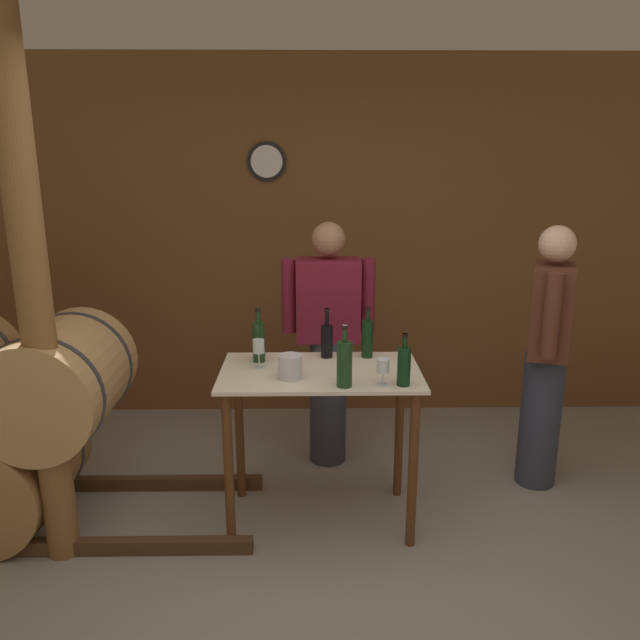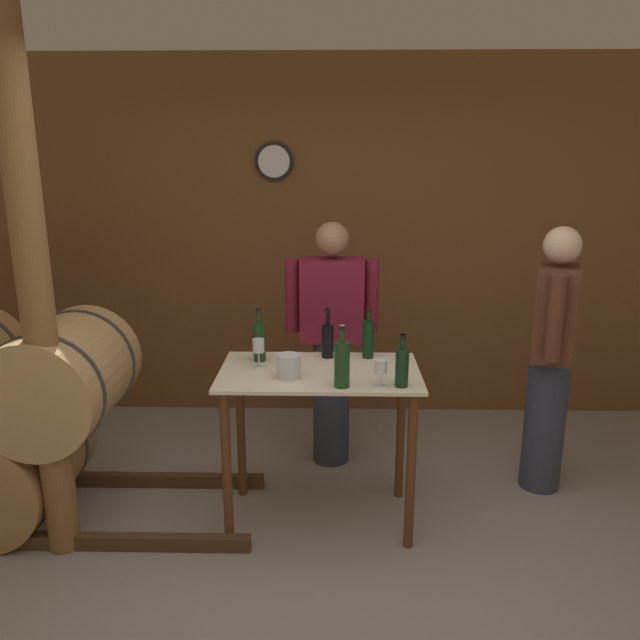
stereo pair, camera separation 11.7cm
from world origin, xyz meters
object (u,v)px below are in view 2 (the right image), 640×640
at_px(wine_bottle_far_right, 402,366).
at_px(wine_glass_near_left, 258,347).
at_px(wine_bottle_center, 342,363).
at_px(person_host, 551,356).
at_px(wine_glass_near_center, 381,367).
at_px(wine_bottle_left, 328,339).
at_px(wine_bottle_right, 368,338).
at_px(wooden_post, 36,297).
at_px(wine_bottle_far_left, 259,340).
at_px(person_visitor_with_scarf, 332,340).
at_px(ice_bucket, 289,366).

bearing_deg(wine_bottle_far_right, wine_glass_near_left, 160.00).
bearing_deg(wine_bottle_center, wine_bottle_far_right, 1.94).
height_order(wine_bottle_far_right, person_host, person_host).
height_order(wine_glass_near_left, wine_glass_near_center, wine_glass_near_left).
bearing_deg(wine_bottle_far_right, wine_bottle_left, 129.58).
distance_m(wine_bottle_left, wine_bottle_far_right, 0.58).
distance_m(wine_bottle_right, person_host, 1.11).
bearing_deg(wooden_post, wine_bottle_far_left, 23.90).
bearing_deg(wine_bottle_center, wooden_post, -177.83).
distance_m(wine_bottle_left, wine_glass_near_left, 0.41).
relative_size(wine_bottle_center, wine_glass_near_left, 1.99).
relative_size(wooden_post, wine_bottle_far_left, 8.84).
relative_size(wine_bottle_far_left, wine_glass_near_left, 1.94).
height_order(wine_bottle_left, person_visitor_with_scarf, person_visitor_with_scarf).
xyz_separation_m(wooden_post, wine_bottle_right, (1.60, 0.51, -0.34)).
bearing_deg(wine_bottle_right, person_visitor_with_scarf, 112.90).
bearing_deg(wine_bottle_far_left, person_host, 7.97).
bearing_deg(person_host, person_visitor_with_scarf, 166.23).
distance_m(wine_glass_near_left, person_host, 1.73).
bearing_deg(wine_bottle_center, wine_glass_near_left, 147.85).
relative_size(wine_glass_near_left, ice_bucket, 1.27).
bearing_deg(wine_bottle_right, wine_bottle_center, -108.58).
height_order(wine_glass_near_left, person_visitor_with_scarf, person_visitor_with_scarf).
height_order(wooden_post, wine_bottle_center, wooden_post).
relative_size(wooden_post, wine_bottle_left, 9.56).
bearing_deg(wooden_post, wine_glass_near_left, 18.32).
bearing_deg(ice_bucket, wine_bottle_center, -23.27).
relative_size(wine_bottle_far_left, wine_bottle_right, 1.05).
bearing_deg(person_host, wine_bottle_right, -171.14).
xyz_separation_m(wine_bottle_center, ice_bucket, (-0.27, 0.12, -0.06)).
distance_m(wine_bottle_right, wine_glass_near_left, 0.62).
relative_size(wine_bottle_center, person_visitor_with_scarf, 0.20).
bearing_deg(wine_bottle_right, wine_bottle_left, 179.62).
bearing_deg(wine_bottle_far_left, wine_glass_near_left, -85.82).
bearing_deg(wine_bottle_left, wine_bottle_right, -0.38).
height_order(wooden_post, ice_bucket, wooden_post).
distance_m(wine_bottle_center, wine_bottle_far_right, 0.29).
xyz_separation_m(wooden_post, wine_glass_near_center, (1.64, 0.07, -0.36)).
bearing_deg(ice_bucket, wine_glass_near_left, 136.80).
bearing_deg(wine_bottle_right, wine_glass_near_left, -163.49).
bearing_deg(wine_glass_near_center, wine_bottle_center, -176.60).
relative_size(wine_bottle_left, wine_bottle_right, 0.97).
xyz_separation_m(wine_bottle_center, wine_glass_near_left, (-0.44, 0.28, -0.01)).
xyz_separation_m(wine_bottle_far_right, ice_bucket, (-0.56, 0.11, -0.04)).
xyz_separation_m(wine_bottle_far_left, wine_bottle_right, (0.60, 0.07, -0.00)).
relative_size(wine_bottle_far_right, person_host, 0.17).
xyz_separation_m(wine_bottle_center, person_host, (1.24, 0.62, -0.16)).
distance_m(ice_bucket, person_visitor_with_scarf, 0.86).
xyz_separation_m(wine_bottle_far_right, person_host, (0.95, 0.61, -0.15)).
bearing_deg(wine_bottle_far_right, wine_bottle_right, 107.65).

